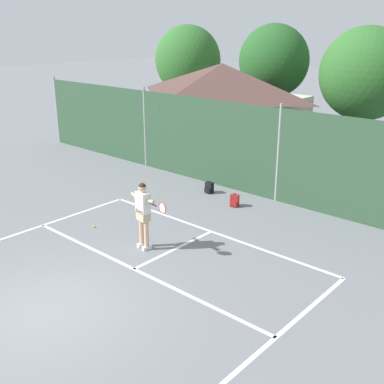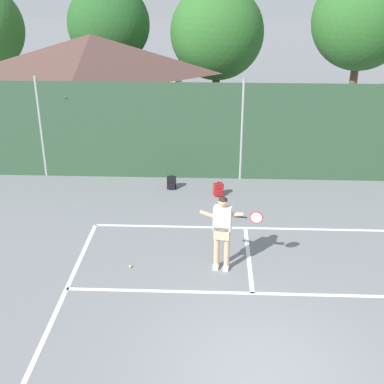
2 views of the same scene
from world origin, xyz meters
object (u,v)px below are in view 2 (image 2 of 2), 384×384
at_px(tennis_player, 223,226).
at_px(tennis_ball, 130,266).
at_px(backpack_red, 219,190).
at_px(backpack_black, 172,183).

relative_size(tennis_player, tennis_ball, 28.10).
bearing_deg(backpack_red, tennis_ball, -116.54).
relative_size(tennis_ball, backpack_red, 0.14).
bearing_deg(backpack_black, tennis_player, -71.45).
relative_size(tennis_player, backpack_red, 4.01).
height_order(tennis_player, backpack_red, tennis_player).
distance_m(tennis_player, backpack_red, 4.24).
bearing_deg(tennis_ball, tennis_player, 1.78).
xyz_separation_m(tennis_ball, backpack_red, (2.10, 4.20, 0.16)).
height_order(tennis_ball, backpack_black, backpack_black).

